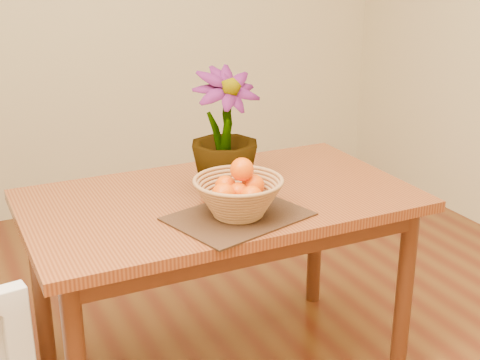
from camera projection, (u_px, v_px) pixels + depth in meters
name	position (u px, v px, depth m)	size (l,w,h in m)	color
table	(220.00, 218.00, 2.45)	(1.40, 0.80, 0.75)	brown
placemat	(238.00, 216.00, 2.23)	(0.43, 0.32, 0.01)	#3E2516
wicker_basket	(238.00, 199.00, 2.21)	(0.30, 0.30, 0.12)	#AD7A48
orange_pile	(239.00, 187.00, 2.20)	(0.20, 0.20, 0.14)	#F55704
potted_plant	(225.00, 131.00, 2.41)	(0.25, 0.25, 0.45)	#194A15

